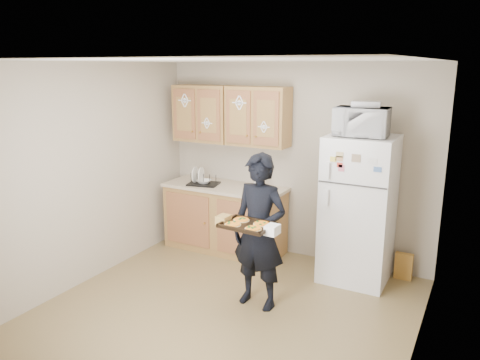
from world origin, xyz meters
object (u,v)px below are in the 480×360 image
object	(u,v)px
person	(259,232)
microwave	(362,122)
baking_tray	(247,226)
refrigerator	(358,209)
dish_rack	(203,179)

from	to	relation	value
person	microwave	size ratio (longest dim) A/B	2.82
person	microwave	distance (m)	1.65
baking_tray	microwave	xyz separation A→B (m)	(0.70, 1.35, 0.89)
person	microwave	xyz separation A→B (m)	(0.71, 1.06, 1.05)
refrigerator	microwave	bearing A→B (deg)	-103.66
dish_rack	baking_tray	bearing A→B (deg)	-44.98
person	baking_tray	distance (m)	0.34
person	baking_tray	world-z (taller)	person
refrigerator	microwave	size ratio (longest dim) A/B	2.97
refrigerator	microwave	distance (m)	1.01
baking_tray	dish_rack	size ratio (longest dim) A/B	1.22
refrigerator	dish_rack	distance (m)	2.09
refrigerator	microwave	xyz separation A→B (m)	(-0.01, -0.05, 1.01)
person	dish_rack	xyz separation A→B (m)	(-1.35, 1.07, 0.17)
microwave	person	bearing A→B (deg)	-127.57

